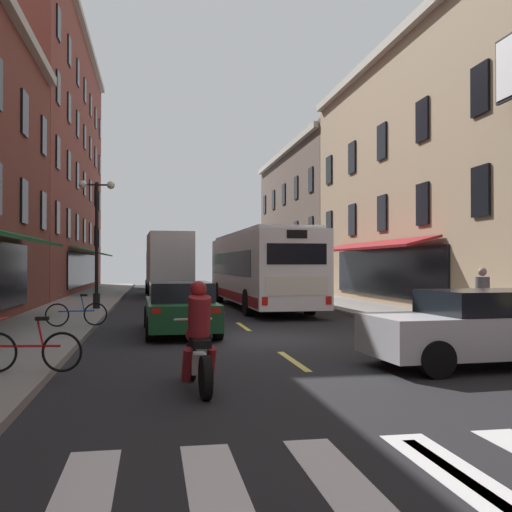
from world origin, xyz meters
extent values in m
cube|color=black|center=(0.00, 0.00, -0.05)|extent=(34.80, 80.00, 0.10)
cube|color=#DBCC4C|center=(0.00, -10.00, 0.00)|extent=(0.14, 2.40, 0.01)
cube|color=#DBCC4C|center=(0.00, -3.50, 0.00)|extent=(0.14, 2.40, 0.01)
cube|color=#DBCC4C|center=(0.00, 3.00, 0.00)|extent=(0.14, 2.40, 0.01)
cube|color=#DBCC4C|center=(0.00, 9.50, 0.00)|extent=(0.14, 2.40, 0.01)
cube|color=#DBCC4C|center=(0.00, 16.00, 0.00)|extent=(0.14, 2.40, 0.01)
cube|color=#DBCC4C|center=(0.00, 22.50, 0.00)|extent=(0.14, 2.40, 0.01)
cube|color=#DBCC4C|center=(0.00, 29.00, 0.00)|extent=(0.14, 2.40, 0.01)
cube|color=#DBCC4C|center=(0.00, 35.50, 0.00)|extent=(0.14, 2.40, 0.01)
cube|color=silver|center=(-3.30, -10.00, 0.00)|extent=(0.50, 2.80, 0.01)
cube|color=silver|center=(-2.20, -10.00, 0.00)|extent=(0.50, 2.80, 0.01)
cube|color=silver|center=(-1.10, -10.00, 0.00)|extent=(0.50, 2.80, 0.01)
cube|color=silver|center=(0.00, -10.00, 0.00)|extent=(0.50, 2.80, 0.01)
cube|color=gray|center=(-5.90, 0.00, 0.07)|extent=(3.00, 80.00, 0.14)
cube|color=gray|center=(5.90, 0.00, 0.07)|extent=(3.00, 80.00, 0.14)
cube|color=black|center=(-7.36, 7.62, 4.20)|extent=(0.10, 1.00, 1.60)
cube|color=black|center=(-7.36, 11.43, 4.20)|extent=(0.10, 1.00, 1.60)
cube|color=black|center=(-7.36, 7.62, 7.40)|extent=(0.10, 1.00, 1.60)
cube|color=black|center=(-7.36, 11.43, 7.40)|extent=(0.10, 1.00, 1.60)
cube|color=brown|center=(-11.40, 26.67, 8.98)|extent=(8.00, 26.57, 17.96)
cube|color=#B2AD9E|center=(-7.30, 26.67, 17.61)|extent=(0.44, 26.07, 0.40)
cube|color=black|center=(-7.36, 26.67, 1.55)|extent=(0.10, 16.00, 2.10)
cube|color=#1E6638|center=(-6.65, 26.67, 2.75)|extent=(1.38, 14.93, 0.44)
cube|color=black|center=(-7.36, 15.24, 4.20)|extent=(0.10, 1.00, 1.60)
cube|color=black|center=(-7.36, 19.05, 4.20)|extent=(0.10, 1.00, 1.60)
cube|color=black|center=(-7.36, 22.86, 4.20)|extent=(0.10, 1.00, 1.60)
cube|color=black|center=(-7.36, 26.67, 4.20)|extent=(0.10, 1.00, 1.60)
cube|color=black|center=(-7.36, 30.48, 4.20)|extent=(0.10, 1.00, 1.60)
cube|color=black|center=(-7.36, 34.29, 4.20)|extent=(0.10, 1.00, 1.60)
cube|color=black|center=(-7.36, 38.10, 4.20)|extent=(0.10, 1.00, 1.60)
cube|color=black|center=(-7.36, 15.24, 7.40)|extent=(0.10, 1.00, 1.60)
cube|color=black|center=(-7.36, 19.05, 7.40)|extent=(0.10, 1.00, 1.60)
cube|color=black|center=(-7.36, 22.86, 7.40)|extent=(0.10, 1.00, 1.60)
cube|color=black|center=(-7.36, 26.67, 7.40)|extent=(0.10, 1.00, 1.60)
cube|color=black|center=(-7.36, 30.48, 7.40)|extent=(0.10, 1.00, 1.60)
cube|color=black|center=(-7.36, 34.29, 7.40)|extent=(0.10, 1.00, 1.60)
cube|color=black|center=(-7.36, 38.10, 7.40)|extent=(0.10, 1.00, 1.60)
cube|color=black|center=(-7.36, 15.24, 10.60)|extent=(0.10, 1.00, 1.60)
cube|color=black|center=(-7.36, 19.05, 10.60)|extent=(0.10, 1.00, 1.60)
cube|color=black|center=(-7.36, 22.86, 10.60)|extent=(0.10, 1.00, 1.60)
cube|color=black|center=(-7.36, 26.67, 10.60)|extent=(0.10, 1.00, 1.60)
cube|color=black|center=(-7.36, 30.48, 10.60)|extent=(0.10, 1.00, 1.60)
cube|color=black|center=(-7.36, 34.29, 10.60)|extent=(0.10, 1.00, 1.60)
cube|color=black|center=(-7.36, 38.10, 10.60)|extent=(0.10, 1.00, 1.60)
cube|color=black|center=(-7.36, 15.24, 13.80)|extent=(0.10, 1.00, 1.60)
cube|color=black|center=(-7.36, 19.05, 13.80)|extent=(0.10, 1.00, 1.60)
cube|color=black|center=(-7.36, 22.86, 13.80)|extent=(0.10, 1.00, 1.60)
cube|color=black|center=(-7.36, 26.67, 13.80)|extent=(0.10, 1.00, 1.60)
cube|color=black|center=(-7.36, 30.48, 13.80)|extent=(0.10, 1.00, 1.60)
cube|color=black|center=(-7.36, 34.29, 13.80)|extent=(0.10, 1.00, 1.60)
cube|color=black|center=(-7.36, 38.10, 13.80)|extent=(0.10, 1.00, 1.60)
cube|color=#9E8466|center=(11.40, 10.00, 5.89)|extent=(8.00, 19.90, 11.78)
cube|color=#B2AD9E|center=(7.30, 10.00, 11.43)|extent=(0.44, 19.40, 0.40)
cube|color=black|center=(7.36, 10.00, 1.55)|extent=(0.10, 12.00, 2.10)
cube|color=maroon|center=(6.65, 10.00, 2.75)|extent=(1.38, 11.20, 0.44)
cube|color=black|center=(7.36, 2.00, 4.20)|extent=(0.10, 1.00, 1.60)
cube|color=black|center=(7.36, 6.00, 4.20)|extent=(0.10, 1.00, 1.60)
cube|color=black|center=(7.36, 10.00, 4.20)|extent=(0.10, 1.00, 1.60)
cube|color=black|center=(7.36, 14.00, 4.20)|extent=(0.10, 1.00, 1.60)
cube|color=black|center=(7.36, 18.00, 4.20)|extent=(0.10, 1.00, 1.60)
cube|color=black|center=(7.36, 2.00, 7.40)|extent=(0.10, 1.00, 1.60)
cube|color=black|center=(7.36, 6.00, 7.40)|extent=(0.10, 1.00, 1.60)
cube|color=black|center=(7.36, 10.00, 7.40)|extent=(0.10, 1.00, 1.60)
cube|color=black|center=(7.36, 14.00, 7.40)|extent=(0.10, 1.00, 1.60)
cube|color=black|center=(7.36, 18.00, 7.40)|extent=(0.10, 1.00, 1.60)
cube|color=brown|center=(11.40, 30.00, 5.48)|extent=(8.00, 19.90, 10.97)
cube|color=#B2AD9E|center=(7.30, 30.00, 10.62)|extent=(0.44, 19.40, 0.40)
cube|color=black|center=(7.36, 30.00, 1.55)|extent=(0.10, 12.00, 2.10)
cube|color=black|center=(6.65, 30.00, 2.75)|extent=(1.38, 11.20, 0.44)
cube|color=black|center=(7.36, 22.00, 4.20)|extent=(0.10, 1.00, 1.60)
cube|color=black|center=(7.36, 26.00, 4.20)|extent=(0.10, 1.00, 1.60)
cube|color=black|center=(7.36, 30.00, 4.20)|extent=(0.10, 1.00, 1.60)
cube|color=black|center=(7.36, 34.00, 4.20)|extent=(0.10, 1.00, 1.60)
cube|color=black|center=(7.36, 38.00, 4.20)|extent=(0.10, 1.00, 1.60)
cube|color=black|center=(7.36, 22.00, 7.40)|extent=(0.10, 1.00, 1.60)
cube|color=black|center=(7.36, 26.00, 7.40)|extent=(0.10, 1.00, 1.60)
cube|color=black|center=(7.36, 30.00, 7.40)|extent=(0.10, 1.00, 1.60)
cube|color=black|center=(7.36, 34.00, 7.40)|extent=(0.10, 1.00, 1.60)
cube|color=black|center=(7.36, 38.00, 7.40)|extent=(0.10, 1.00, 1.60)
cube|color=white|center=(1.82, 10.31, 1.74)|extent=(2.86, 12.46, 2.78)
cube|color=silver|center=(1.82, 10.31, 3.19)|extent=(2.63, 11.25, 0.16)
cube|color=black|center=(1.82, 10.61, 1.94)|extent=(2.84, 10.06, 0.96)
cube|color=maroon|center=(1.82, 10.31, 0.60)|extent=(2.88, 12.06, 0.36)
cube|color=black|center=(1.67, 16.47, 1.94)|extent=(2.25, 0.18, 1.10)
cube|color=black|center=(1.97, 4.16, 2.26)|extent=(2.05, 0.17, 0.70)
cube|color=silver|center=(1.98, 4.15, 1.19)|extent=(2.15, 0.15, 0.64)
cube|color=black|center=(1.98, 4.15, 2.91)|extent=(0.70, 0.12, 0.28)
cube|color=red|center=(0.88, 4.11, 0.70)|extent=(0.20, 0.08, 0.28)
cube|color=red|center=(3.07, 4.16, 0.70)|extent=(0.20, 0.08, 0.28)
cylinder|color=black|center=(0.54, 14.48, 0.50)|extent=(0.32, 1.01, 1.00)
cylinder|color=black|center=(2.89, 14.54, 0.50)|extent=(0.32, 1.01, 1.00)
cylinder|color=black|center=(0.74, 6.59, 0.50)|extent=(0.32, 1.01, 1.00)
cylinder|color=black|center=(3.09, 6.64, 0.50)|extent=(0.32, 1.01, 1.00)
cube|color=black|center=(-1.97, 23.95, 1.55)|extent=(2.39, 2.27, 2.40)
cube|color=black|center=(-2.02, 25.00, 2.40)|extent=(2.00, 0.18, 0.80)
cube|color=silver|center=(-1.80, 19.87, 2.20)|extent=(2.65, 6.08, 3.01)
cube|color=#196633|center=(-0.58, 19.93, 2.35)|extent=(0.21, 3.59, 0.90)
cube|color=black|center=(-1.85, 20.96, 0.55)|extent=(2.23, 7.83, 0.24)
cylinder|color=black|center=(-3.07, 23.70, 0.45)|extent=(0.32, 0.91, 0.90)
cylinder|color=black|center=(-0.87, 23.80, 0.45)|extent=(0.32, 0.91, 0.90)
cylinder|color=black|center=(-2.86, 18.93, 0.45)|extent=(0.32, 0.91, 0.90)
cylinder|color=black|center=(-0.67, 19.02, 0.45)|extent=(0.32, 0.91, 0.90)
cube|color=silver|center=(3.41, -4.67, 0.61)|extent=(4.54, 2.14, 0.73)
cube|color=black|center=(3.58, -4.66, 1.18)|extent=(2.50, 1.85, 0.48)
cylinder|color=black|center=(1.95, -5.65, 0.32)|extent=(0.65, 0.26, 0.64)
cylinder|color=black|center=(1.84, -3.89, 0.32)|extent=(0.65, 0.26, 0.64)
cube|color=#144723|center=(-2.00, 1.62, 0.58)|extent=(1.91, 4.81, 0.67)
cube|color=black|center=(-1.99, 1.43, 1.15)|extent=(1.69, 2.61, 0.54)
cube|color=red|center=(-2.65, -0.76, 0.81)|extent=(0.20, 0.06, 0.14)
cube|color=red|center=(-1.22, -0.72, 0.81)|extent=(0.20, 0.06, 0.14)
cylinder|color=black|center=(-2.88, 3.28, 0.32)|extent=(0.24, 0.65, 0.64)
cylinder|color=black|center=(-1.19, 3.32, 0.32)|extent=(0.24, 0.65, 0.64)
cylinder|color=black|center=(-2.80, -0.08, 0.32)|extent=(0.24, 0.65, 0.64)
cylinder|color=black|center=(-1.11, -0.04, 0.32)|extent=(0.24, 0.65, 0.64)
cube|color=navy|center=(-1.98, 31.60, 0.61)|extent=(1.94, 4.44, 0.73)
cube|color=black|center=(-1.97, 31.43, 1.16)|extent=(1.73, 2.42, 0.44)
cube|color=red|center=(-2.66, 29.41, 0.87)|extent=(0.20, 0.06, 0.14)
cube|color=red|center=(-1.19, 29.44, 0.87)|extent=(0.20, 0.06, 0.14)
cylinder|color=black|center=(-2.88, 33.08, 0.32)|extent=(0.24, 0.65, 0.64)
cylinder|color=black|center=(-1.15, 33.12, 0.32)|extent=(0.24, 0.65, 0.64)
cylinder|color=black|center=(-2.81, 30.08, 0.32)|extent=(0.24, 0.65, 0.64)
cylinder|color=black|center=(-1.07, 30.12, 0.32)|extent=(0.24, 0.65, 0.64)
cylinder|color=black|center=(-2.11, -5.06, 0.31)|extent=(0.15, 0.63, 0.62)
cylinder|color=black|center=(-2.00, -6.51, 0.31)|extent=(0.17, 0.63, 0.62)
cylinder|color=#B2B2B7|center=(-2.10, -5.18, 0.61)|extent=(0.09, 0.33, 0.68)
ellipsoid|color=maroon|center=(-2.07, -5.61, 0.81)|extent=(0.36, 0.58, 0.28)
cube|color=black|center=(-2.04, -6.01, 0.74)|extent=(0.30, 0.58, 0.12)
cube|color=#B2B2B7|center=(-2.05, -5.79, 0.40)|extent=(0.27, 0.42, 0.30)
cylinder|color=#B2B2B7|center=(-2.09, -5.28, 1.02)|extent=(0.62, 0.09, 0.04)
cylinder|color=maroon|center=(-2.04, -5.94, 1.13)|extent=(0.37, 0.48, 0.66)
sphere|color=maroon|center=(-2.05, -5.83, 1.53)|extent=(0.26, 0.26, 0.26)
cylinder|color=maroon|center=(-2.22, -5.92, 0.40)|extent=(0.17, 0.37, 0.56)
cylinder|color=maroon|center=(-1.87, -5.89, 0.40)|extent=(0.17, 0.37, 0.56)
torus|color=black|center=(-4.20, -4.75, 0.47)|extent=(0.66, 0.13, 0.66)
cylinder|color=red|center=(-4.72, -4.68, 0.57)|extent=(0.99, 0.17, 0.04)
cylinder|color=red|center=(-4.55, -4.70, 0.75)|extent=(0.14, 0.05, 0.50)
cube|color=black|center=(-4.53, -4.70, 1.02)|extent=(0.21, 0.15, 0.06)
cylinder|color=red|center=(-5.17, -4.62, 1.02)|extent=(0.09, 0.48, 0.03)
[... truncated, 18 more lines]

